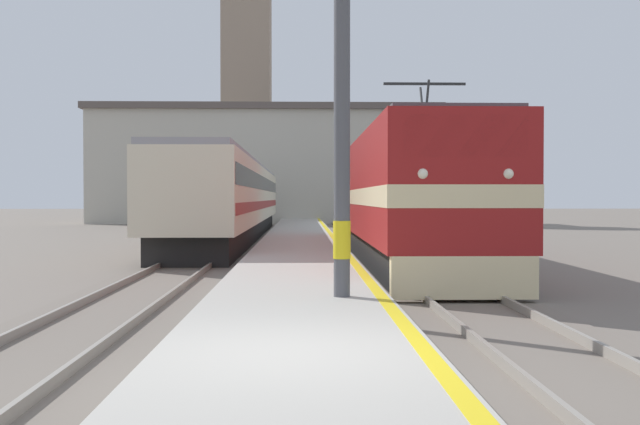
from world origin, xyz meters
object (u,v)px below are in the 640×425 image
at_px(catenary_mast, 348,46).
at_px(clock_tower, 247,43).
at_px(passenger_train, 235,198).
at_px(locomotive_train, 400,198).

relative_size(catenary_mast, clock_tower, 0.26).
relative_size(passenger_train, catenary_mast, 4.12).
relative_size(locomotive_train, catenary_mast, 2.38).
xyz_separation_m(locomotive_train, passenger_train, (-6.32, 13.59, 0.00)).
height_order(locomotive_train, clock_tower, clock_tower).
bearing_deg(passenger_train, locomotive_train, -65.07).
bearing_deg(catenary_mast, passenger_train, 99.16).
distance_m(passenger_train, catenary_mast, 25.32).
bearing_deg(passenger_train, clock_tower, 93.03).
bearing_deg(catenary_mast, clock_tower, 95.78).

